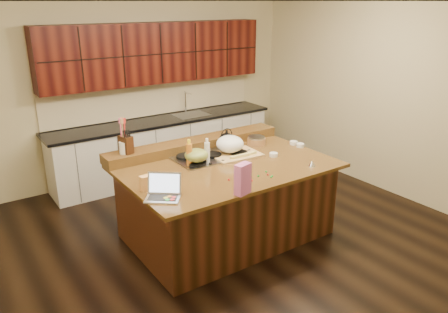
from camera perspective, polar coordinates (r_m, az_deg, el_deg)
room at (r=4.91m, az=0.33°, el=3.68°), size 5.52×5.02×2.72m
island at (r=5.23m, az=0.31°, el=-5.69°), size 2.40×1.60×0.92m
back_ledge at (r=5.59m, az=-3.77°, el=1.67°), size 2.40×0.30×0.12m
cooktop at (r=5.28m, az=-1.53°, el=0.10°), size 0.92×0.52×0.05m
back_counter at (r=7.01m, az=-8.08°, el=5.30°), size 3.70×0.66×2.40m
kettle at (r=5.50m, az=0.34°, el=2.22°), size 0.24×0.24×0.18m
green_bowl at (r=4.99m, az=-3.62°, el=0.16°), size 0.31×0.31×0.15m
laptop at (r=4.24m, az=-7.91°, el=-4.52°), size 0.41×0.40×0.23m
oil_bottle at (r=4.95m, az=-4.55°, el=0.17°), size 0.08×0.08×0.27m
vinegar_bottle at (r=5.05m, az=-2.22°, el=0.48°), size 0.08×0.08×0.25m
wooden_tray at (r=5.33m, az=0.96°, el=1.32°), size 0.61×0.48×0.24m
ramekin_a at (r=5.33m, az=6.49°, el=0.25°), size 0.12×0.12×0.04m
ramekin_b at (r=5.73m, az=9.93°, el=1.47°), size 0.12×0.12×0.04m
ramekin_c at (r=5.81m, az=9.08°, el=1.79°), size 0.12×0.12×0.04m
strainer_bowl at (r=5.74m, az=4.26°, el=1.99°), size 0.24×0.24×0.09m
kitchen_timer at (r=5.08m, az=11.42°, el=-0.88°), size 0.08×0.08×0.07m
pink_bag at (r=4.24m, az=2.46°, el=-2.95°), size 0.19×0.13×0.31m
candy_plate at (r=4.19m, az=-7.07°, el=-5.59°), size 0.23×0.23×0.01m
package_box at (r=4.41m, az=-10.16°, el=-3.43°), size 0.12×0.09×0.16m
utensil_crock at (r=5.15m, az=-12.88°, el=1.15°), size 0.15×0.15×0.14m
knife_block at (r=5.15m, az=-12.68°, el=1.53°), size 0.14×0.19×0.20m
gumdrop_0 at (r=4.75m, az=5.75°, el=-2.36°), size 0.02×0.02×0.02m
gumdrop_1 at (r=4.83m, az=5.52°, el=-1.97°), size 0.02×0.02×0.02m
gumdrop_2 at (r=4.55m, az=2.79°, el=-3.31°), size 0.02×0.02×0.02m
gumdrop_3 at (r=4.72m, az=6.33°, el=-2.55°), size 0.02×0.02×0.02m
gumdrop_4 at (r=4.64m, az=2.18°, el=-2.83°), size 0.02×0.02×0.02m
gumdrop_5 at (r=4.70m, az=4.50°, el=-2.55°), size 0.02×0.02×0.02m
gumdrop_6 at (r=4.57m, az=2.58°, el=-3.22°), size 0.02×0.02×0.02m
gumdrop_7 at (r=4.69m, az=6.17°, el=-2.67°), size 0.02×0.02×0.02m
gumdrop_8 at (r=4.59m, az=3.67°, el=-3.14°), size 0.02×0.02×0.02m
gumdrop_9 at (r=4.73m, az=3.55°, el=-2.41°), size 0.02×0.02×0.02m
gumdrop_10 at (r=4.60m, az=0.63°, el=-3.04°), size 0.02×0.02×0.02m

